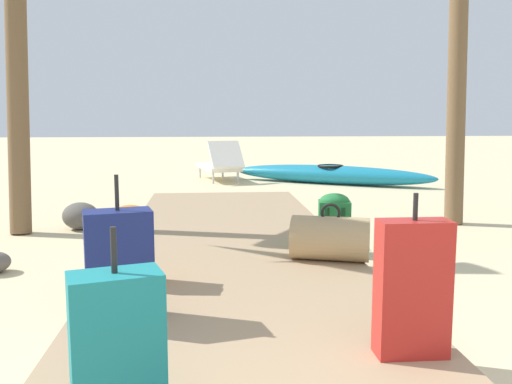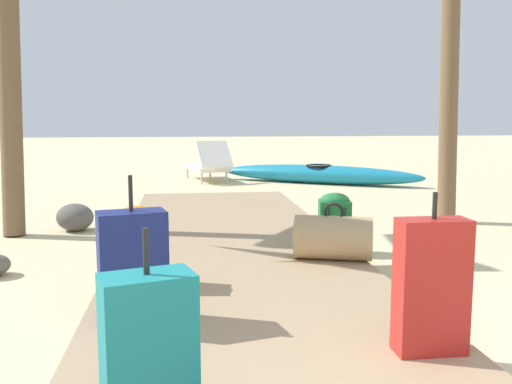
{
  "view_description": "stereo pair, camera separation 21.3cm",
  "coord_description": "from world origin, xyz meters",
  "px_view_note": "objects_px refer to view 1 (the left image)",
  "views": [
    {
      "loc": [
        -0.21,
        -0.99,
        1.26
      ],
      "look_at": [
        0.23,
        4.18,
        0.55
      ],
      "focal_mm": 39.21,
      "sensor_mm": 36.0,
      "label": 1
    },
    {
      "loc": [
        -0.43,
        -0.97,
        1.26
      ],
      "look_at": [
        0.23,
        4.18,
        0.55
      ],
      "focal_mm": 39.21,
      "sensor_mm": 36.0,
      "label": 2
    }
  ],
  "objects_px": {
    "suitcase_red": "(412,288)",
    "suitcase_teal": "(117,344)",
    "backpack_green": "(334,218)",
    "lounge_chair": "(220,164)",
    "backpack_orange": "(131,243)",
    "suitcase_navy": "(119,266)",
    "duffel_bag_tan": "(330,238)",
    "kayak": "(330,174)"
  },
  "relations": [
    {
      "from": "suitcase_navy",
      "to": "duffel_bag_tan",
      "type": "relative_size",
      "value": 1.2
    },
    {
      "from": "backpack_green",
      "to": "lounge_chair",
      "type": "distance_m",
      "value": 5.97
    },
    {
      "from": "backpack_green",
      "to": "suitcase_red",
      "type": "distance_m",
      "value": 2.37
    },
    {
      "from": "kayak",
      "to": "suitcase_navy",
      "type": "bearing_deg",
      "value": -111.69
    },
    {
      "from": "suitcase_red",
      "to": "backpack_green",
      "type": "bearing_deg",
      "value": 86.32
    },
    {
      "from": "suitcase_red",
      "to": "kayak",
      "type": "height_order",
      "value": "suitcase_red"
    },
    {
      "from": "suitcase_red",
      "to": "lounge_chair",
      "type": "relative_size",
      "value": 0.5
    },
    {
      "from": "suitcase_navy",
      "to": "kayak",
      "type": "height_order",
      "value": "suitcase_navy"
    },
    {
      "from": "backpack_green",
      "to": "suitcase_navy",
      "type": "bearing_deg",
      "value": -133.4
    },
    {
      "from": "suitcase_teal",
      "to": "kayak",
      "type": "xyz_separation_m",
      "value": [
        2.64,
        8.08,
        -0.2
      ]
    },
    {
      "from": "lounge_chair",
      "to": "kayak",
      "type": "bearing_deg",
      "value": -17.22
    },
    {
      "from": "suitcase_navy",
      "to": "suitcase_teal",
      "type": "relative_size",
      "value": 1.12
    },
    {
      "from": "kayak",
      "to": "suitcase_teal",
      "type": "bearing_deg",
      "value": -108.09
    },
    {
      "from": "backpack_green",
      "to": "suitcase_red",
      "type": "relative_size",
      "value": 0.59
    },
    {
      "from": "backpack_green",
      "to": "suitcase_teal",
      "type": "xyz_separation_m",
      "value": [
        -1.51,
        -2.81,
        0.04
      ]
    },
    {
      "from": "duffel_bag_tan",
      "to": "suitcase_teal",
      "type": "bearing_deg",
      "value": -120.59
    },
    {
      "from": "backpack_green",
      "to": "backpack_orange",
      "type": "bearing_deg",
      "value": -148.5
    },
    {
      "from": "backpack_orange",
      "to": "suitcase_red",
      "type": "height_order",
      "value": "suitcase_red"
    },
    {
      "from": "backpack_orange",
      "to": "backpack_green",
      "type": "xyz_separation_m",
      "value": [
        1.69,
        1.04,
        -0.04
      ]
    },
    {
      "from": "backpack_orange",
      "to": "lounge_chair",
      "type": "distance_m",
      "value": 6.98
    },
    {
      "from": "suitcase_navy",
      "to": "backpack_green",
      "type": "bearing_deg",
      "value": 46.6
    },
    {
      "from": "duffel_bag_tan",
      "to": "backpack_green",
      "type": "distance_m",
      "value": 0.54
    },
    {
      "from": "suitcase_navy",
      "to": "kayak",
      "type": "xyz_separation_m",
      "value": [
        2.79,
        7.02,
        -0.23
      ]
    },
    {
      "from": "backpack_green",
      "to": "duffel_bag_tan",
      "type": "bearing_deg",
      "value": -106.19
    },
    {
      "from": "duffel_bag_tan",
      "to": "lounge_chair",
      "type": "distance_m",
      "value": 6.46
    },
    {
      "from": "kayak",
      "to": "suitcase_red",
      "type": "bearing_deg",
      "value": -99.55
    },
    {
      "from": "backpack_orange",
      "to": "kayak",
      "type": "xyz_separation_m",
      "value": [
        2.83,
        6.31,
        -0.2
      ]
    },
    {
      "from": "kayak",
      "to": "duffel_bag_tan",
      "type": "bearing_deg",
      "value": -102.5
    },
    {
      "from": "backpack_orange",
      "to": "kayak",
      "type": "bearing_deg",
      "value": 65.86
    },
    {
      "from": "suitcase_navy",
      "to": "suitcase_teal",
      "type": "xyz_separation_m",
      "value": [
        0.15,
        -1.06,
        -0.03
      ]
    },
    {
      "from": "suitcase_red",
      "to": "lounge_chair",
      "type": "bearing_deg",
      "value": 95.25
    },
    {
      "from": "suitcase_teal",
      "to": "duffel_bag_tan",
      "type": "bearing_deg",
      "value": 59.41
    },
    {
      "from": "backpack_green",
      "to": "lounge_chair",
      "type": "height_order",
      "value": "lounge_chair"
    },
    {
      "from": "suitcase_navy",
      "to": "lounge_chair",
      "type": "relative_size",
      "value": 0.52
    },
    {
      "from": "suitcase_navy",
      "to": "suitcase_red",
      "type": "distance_m",
      "value": 1.63
    },
    {
      "from": "duffel_bag_tan",
      "to": "backpack_green",
      "type": "relative_size",
      "value": 1.48
    },
    {
      "from": "duffel_bag_tan",
      "to": "backpack_green",
      "type": "height_order",
      "value": "backpack_green"
    },
    {
      "from": "backpack_orange",
      "to": "suitcase_teal",
      "type": "relative_size",
      "value": 0.74
    },
    {
      "from": "suitcase_red",
      "to": "suitcase_teal",
      "type": "bearing_deg",
      "value": -161.78
    },
    {
      "from": "suitcase_red",
      "to": "suitcase_teal",
      "type": "height_order",
      "value": "suitcase_red"
    },
    {
      "from": "suitcase_navy",
      "to": "suitcase_teal",
      "type": "distance_m",
      "value": 1.07
    },
    {
      "from": "backpack_green",
      "to": "kayak",
      "type": "xyz_separation_m",
      "value": [
        1.13,
        5.27,
        -0.16
      ]
    }
  ]
}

